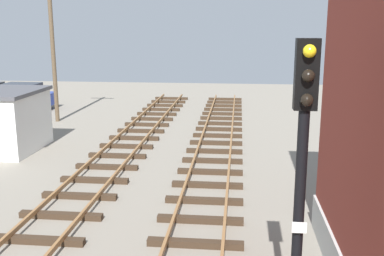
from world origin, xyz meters
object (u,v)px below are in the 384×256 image
signal_mast (302,165)px  parked_car_blue (22,96)px  utility_pole_far (52,37)px  control_hut (5,120)px

signal_mast → parked_car_blue: (-15.62, 21.96, -2.48)m
parked_car_blue → utility_pole_far: 6.65m
utility_pole_far → signal_mast: bearing=-57.4°
parked_car_blue → utility_pole_far: (3.89, -3.60, 4.01)m
utility_pole_far → parked_car_blue: bearing=137.2°
control_hut → signal_mast: bearing=-46.1°
signal_mast → utility_pole_far: (-11.74, 18.35, 1.53)m
control_hut → utility_pole_far: 7.35m
signal_mast → utility_pole_far: 21.84m
signal_mast → parked_car_blue: bearing=125.4°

